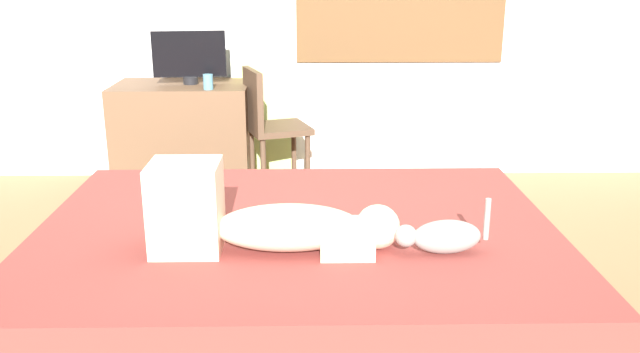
{
  "coord_description": "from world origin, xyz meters",
  "views": [
    {
      "loc": [
        -0.02,
        -2.62,
        1.49
      ],
      "look_at": [
        0.04,
        0.17,
        0.61
      ],
      "focal_mm": 37.59,
      "sensor_mm": 36.0,
      "label": 1
    }
  ],
  "objects": [
    {
      "name": "cat",
      "position": [
        0.48,
        -0.32,
        0.53
      ],
      "size": [
        0.36,
        0.13,
        0.21
      ],
      "color": "gray",
      "rests_on": "bed"
    },
    {
      "name": "chair_by_desk",
      "position": [
        -0.28,
        1.71,
        0.51
      ],
      "size": [
        0.48,
        0.48,
        0.86
      ],
      "color": "#4C3828",
      "rests_on": "ground"
    },
    {
      "name": "ground_plane",
      "position": [
        0.0,
        0.0,
        0.0
      ],
      "size": [
        16.0,
        16.0,
        0.0
      ],
      "primitive_type": "plane",
      "color": "olive"
    },
    {
      "name": "person_lying",
      "position": [
        -0.19,
        -0.26,
        0.57
      ],
      "size": [
        0.94,
        0.28,
        0.34
      ],
      "color": "#CCB299",
      "rests_on": "bed"
    },
    {
      "name": "curtain_left",
      "position": [
        -0.33,
        2.13,
        1.26
      ],
      "size": [
        0.44,
        0.06,
        2.52
      ],
      "primitive_type": "cube",
      "color": "#ADCC75",
      "rests_on": "ground"
    },
    {
      "name": "cup",
      "position": [
        -0.65,
        1.64,
        0.79
      ],
      "size": [
        0.06,
        0.06,
        0.1
      ],
      "primitive_type": "cylinder",
      "color": "teal",
      "rests_on": "desk"
    },
    {
      "name": "desk",
      "position": [
        -0.86,
        1.85,
        0.37
      ],
      "size": [
        0.9,
        0.56,
        0.74
      ],
      "color": "brown",
      "rests_on": "ground"
    },
    {
      "name": "bed",
      "position": [
        -0.06,
        -0.03,
        0.23
      ],
      "size": [
        2.21,
        1.68,
        0.46
      ],
      "color": "#997A56",
      "rests_on": "ground"
    },
    {
      "name": "tv_monitor",
      "position": [
        -0.8,
        1.85,
        0.92
      ],
      "size": [
        0.48,
        0.1,
        0.35
      ],
      "color": "black",
      "rests_on": "desk"
    }
  ]
}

